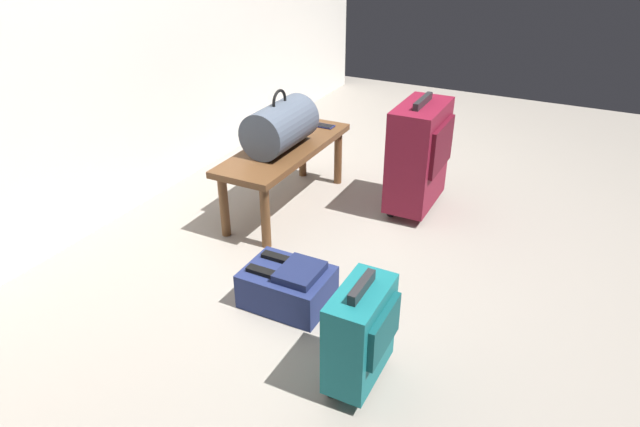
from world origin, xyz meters
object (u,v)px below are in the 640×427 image
Objects in this scene: cell_phone at (323,126)px; suitcase_small_teal at (361,333)px; duffel_bag_slate at (280,126)px; suitcase_upright_burgundy at (419,154)px; backpack_navy at (288,286)px; bench at (285,155)px.

cell_phone is 0.31× the size of suitcase_small_teal.
duffel_bag_slate is 0.45m from cell_phone.
cell_phone is 0.65m from suitcase_upright_burgundy.
suitcase_upright_burgundy is at bearing -95.50° from cell_phone.
suitcase_small_teal is 0.58m from backpack_navy.
cell_phone is 0.21× the size of suitcase_upright_burgundy.
bench is 2.17× the size of suitcase_small_teal.
cell_phone is at bearing -6.12° from duffel_bag_slate.
suitcase_upright_burgundy is (0.37, -0.69, -0.17)m from duffel_bag_slate.
cell_phone is at bearing -6.82° from bench.
backpack_navy is at bearing 169.16° from suitcase_upright_burgundy.
bench is 2.63× the size of backpack_navy.
suitcase_upright_burgundy is 1.79× the size of backpack_navy.
backpack_navy is (0.30, 0.48, -0.15)m from suitcase_small_teal.
suitcase_small_teal is (-1.11, -0.95, -0.09)m from bench.
suitcase_small_teal is (-1.43, -0.26, -0.11)m from suitcase_upright_burgundy.
bench is 1.47m from suitcase_small_teal.
backpack_navy is at bearing -149.65° from bench.
bench is 1.47× the size of suitcase_upright_burgundy.
suitcase_upright_burgundy is at bearing -10.84° from backpack_navy.
suitcase_upright_burgundy is 1.47× the size of suitcase_small_teal.
suitcase_small_teal reaches higher than backpack_navy.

